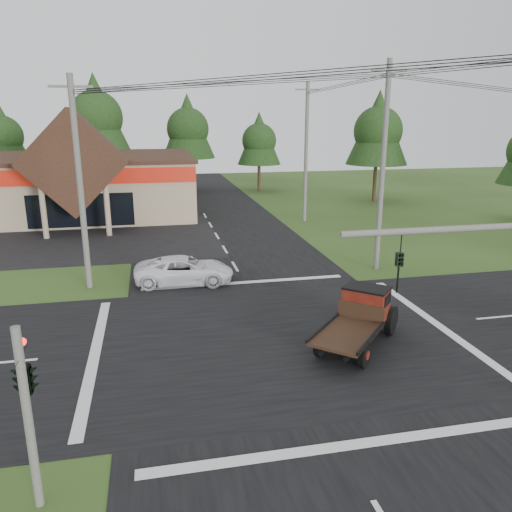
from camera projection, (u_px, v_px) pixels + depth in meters
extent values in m
plane|color=#2B4217|center=(277.00, 338.00, 19.97)|extent=(120.00, 120.00, 0.00)
cube|color=black|center=(277.00, 338.00, 19.97)|extent=(12.00, 120.00, 0.02)
cube|color=black|center=(277.00, 338.00, 19.96)|extent=(120.00, 12.00, 0.02)
cube|color=black|center=(17.00, 242.00, 35.06)|extent=(28.00, 14.00, 0.02)
cube|color=tan|center=(20.00, 187.00, 44.35)|extent=(30.00, 15.00, 5.00)
cube|color=#351E15|center=(16.00, 158.00, 43.66)|extent=(30.40, 15.40, 0.30)
cube|color=#351E15|center=(75.00, 162.00, 36.79)|extent=(7.78, 4.00, 7.78)
cylinder|color=tan|center=(44.00, 211.00, 35.64)|extent=(0.40, 0.40, 4.00)
cylinder|color=tan|center=(107.00, 209.00, 36.52)|extent=(0.40, 0.40, 4.00)
cube|color=black|center=(81.00, 210.00, 38.74)|extent=(8.00, 0.08, 2.60)
cylinder|color=#595651|center=(498.00, 227.00, 11.98)|extent=(8.00, 0.16, 0.16)
imported|color=black|center=(399.00, 273.00, 11.75)|extent=(0.16, 0.20, 1.00)
cylinder|color=#595651|center=(28.00, 420.00, 10.81)|extent=(0.20, 0.20, 4.40)
imported|color=black|center=(22.00, 353.00, 10.59)|extent=(0.53, 2.48, 1.00)
sphere|color=#FF0C0C|center=(22.00, 342.00, 10.68)|extent=(0.18, 0.18, 0.18)
cylinder|color=#595651|center=(80.00, 186.00, 24.48)|extent=(0.30, 0.30, 10.50)
cube|color=#595651|center=(71.00, 86.00, 23.23)|extent=(2.00, 0.12, 0.12)
cylinder|color=#595651|center=(383.00, 169.00, 27.55)|extent=(0.30, 0.30, 11.50)
cube|color=#595651|center=(389.00, 70.00, 26.15)|extent=(2.00, 0.12, 0.12)
cylinder|color=#595651|center=(306.00, 154.00, 40.77)|extent=(0.30, 0.30, 11.20)
cube|color=#595651|center=(308.00, 89.00, 39.42)|extent=(2.00, 0.12, 0.12)
cylinder|color=#332316|center=(8.00, 180.00, 55.06)|extent=(0.36, 0.36, 3.50)
cone|color=#173213|center=(2.00, 133.00, 53.69)|extent=(5.60, 5.60, 6.60)
sphere|color=#173213|center=(2.00, 136.00, 53.77)|extent=(4.40, 4.40, 4.40)
cylinder|color=#332316|center=(101.00, 174.00, 55.97)|extent=(0.36, 0.36, 4.55)
cone|color=#173213|center=(96.00, 114.00, 54.19)|extent=(7.28, 7.28, 8.58)
sphere|color=#173213|center=(96.00, 117.00, 54.30)|extent=(5.72, 5.72, 5.72)
cylinder|color=#332316|center=(190.00, 174.00, 59.00)|extent=(0.36, 0.36, 3.85)
cone|color=#173213|center=(188.00, 126.00, 57.50)|extent=(6.16, 6.16, 7.26)
sphere|color=#173213|center=(188.00, 129.00, 57.59)|extent=(4.84, 4.84, 4.84)
cylinder|color=#332316|center=(259.00, 178.00, 58.81)|extent=(0.36, 0.36, 3.15)
cone|color=#173213|center=(259.00, 138.00, 57.58)|extent=(5.04, 5.04, 5.94)
sphere|color=#173213|center=(259.00, 141.00, 57.66)|extent=(3.96, 3.96, 3.96)
cylinder|color=#332316|center=(375.00, 183.00, 51.30)|extent=(0.36, 0.36, 3.85)
cone|color=#173213|center=(378.00, 127.00, 49.80)|extent=(6.16, 6.16, 7.26)
sphere|color=#173213|center=(378.00, 131.00, 49.89)|extent=(4.84, 4.84, 4.84)
imported|color=white|center=(184.00, 270.00, 26.36)|extent=(5.34, 2.81, 1.43)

